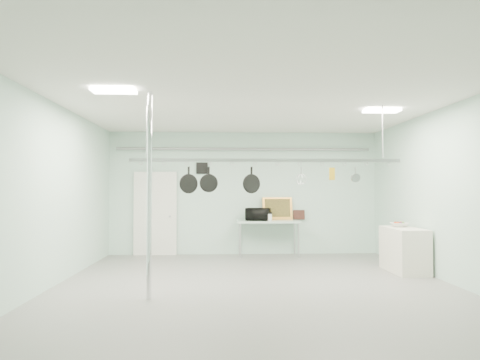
{
  "coord_description": "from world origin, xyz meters",
  "views": [
    {
      "loc": [
        -0.6,
        -7.22,
        1.67
      ],
      "look_at": [
        -0.23,
        1.0,
        1.87
      ],
      "focal_mm": 32.0,
      "sensor_mm": 36.0,
      "label": 1
    }
  ],
  "objects_px": {
    "chrome_pole": "(149,195)",
    "microwave": "(258,214)",
    "skillet_right": "(251,180)",
    "skillet_mid": "(209,179)",
    "coffee_canister": "(269,217)",
    "skillet_left": "(189,180)",
    "pot_rack": "(266,159)",
    "side_cabinet": "(404,250)",
    "prep_table": "(268,223)",
    "fruit_bowl": "(399,225)"
  },
  "relations": [
    {
      "from": "chrome_pole",
      "to": "microwave",
      "type": "height_order",
      "value": "chrome_pole"
    },
    {
      "from": "skillet_right",
      "to": "skillet_mid",
      "type": "bearing_deg",
      "value": 155.92
    },
    {
      "from": "coffee_canister",
      "to": "skillet_left",
      "type": "height_order",
      "value": "skillet_left"
    },
    {
      "from": "pot_rack",
      "to": "microwave",
      "type": "bearing_deg",
      "value": 87.57
    },
    {
      "from": "side_cabinet",
      "to": "skillet_mid",
      "type": "distance_m",
      "value": 4.35
    },
    {
      "from": "side_cabinet",
      "to": "skillet_right",
      "type": "height_order",
      "value": "skillet_right"
    },
    {
      "from": "chrome_pole",
      "to": "prep_table",
      "type": "height_order",
      "value": "chrome_pole"
    },
    {
      "from": "skillet_left",
      "to": "skillet_right",
      "type": "height_order",
      "value": "same"
    },
    {
      "from": "chrome_pole",
      "to": "side_cabinet",
      "type": "height_order",
      "value": "chrome_pole"
    },
    {
      "from": "coffee_canister",
      "to": "skillet_right",
      "type": "distance_m",
      "value": 3.31
    },
    {
      "from": "prep_table",
      "to": "pot_rack",
      "type": "relative_size",
      "value": 0.33
    },
    {
      "from": "pot_rack",
      "to": "skillet_mid",
      "type": "bearing_deg",
      "value": 180.0
    },
    {
      "from": "pot_rack",
      "to": "microwave",
      "type": "relative_size",
      "value": 8.38
    },
    {
      "from": "prep_table",
      "to": "skillet_left",
      "type": "height_order",
      "value": "skillet_left"
    },
    {
      "from": "side_cabinet",
      "to": "coffee_canister",
      "type": "relative_size",
      "value": 6.75
    },
    {
      "from": "prep_table",
      "to": "pot_rack",
      "type": "height_order",
      "value": "pot_rack"
    },
    {
      "from": "fruit_bowl",
      "to": "skillet_left",
      "type": "relative_size",
      "value": 0.77
    },
    {
      "from": "skillet_right",
      "to": "prep_table",
      "type": "bearing_deg",
      "value": 54.58
    },
    {
      "from": "side_cabinet",
      "to": "skillet_right",
      "type": "distance_m",
      "value": 3.67
    },
    {
      "from": "skillet_left",
      "to": "fruit_bowl",
      "type": "bearing_deg",
      "value": -9.4
    },
    {
      "from": "fruit_bowl",
      "to": "skillet_mid",
      "type": "xyz_separation_m",
      "value": [
        -3.97,
        -1.34,
        0.93
      ]
    },
    {
      "from": "chrome_pole",
      "to": "skillet_right",
      "type": "distance_m",
      "value": 1.89
    },
    {
      "from": "prep_table",
      "to": "coffee_canister",
      "type": "relative_size",
      "value": 9.0
    },
    {
      "from": "skillet_left",
      "to": "skillet_mid",
      "type": "height_order",
      "value": "same"
    },
    {
      "from": "coffee_canister",
      "to": "skillet_left",
      "type": "distance_m",
      "value": 3.69
    },
    {
      "from": "prep_table",
      "to": "microwave",
      "type": "xyz_separation_m",
      "value": [
        -0.26,
        -0.03,
        0.23
      ]
    },
    {
      "from": "chrome_pole",
      "to": "skillet_mid",
      "type": "relative_size",
      "value": 7.54
    },
    {
      "from": "fruit_bowl",
      "to": "skillet_right",
      "type": "relative_size",
      "value": 0.78
    },
    {
      "from": "chrome_pole",
      "to": "pot_rack",
      "type": "distance_m",
      "value": 2.19
    },
    {
      "from": "coffee_canister",
      "to": "skillet_right",
      "type": "height_order",
      "value": "skillet_right"
    },
    {
      "from": "skillet_mid",
      "to": "side_cabinet",
      "type": "bearing_deg",
      "value": 22.67
    },
    {
      "from": "microwave",
      "to": "coffee_canister",
      "type": "height_order",
      "value": "microwave"
    },
    {
      "from": "prep_table",
      "to": "chrome_pole",
      "type": "bearing_deg",
      "value": -118.71
    },
    {
      "from": "fruit_bowl",
      "to": "skillet_left",
      "type": "distance_m",
      "value": 4.61
    },
    {
      "from": "side_cabinet",
      "to": "skillet_left",
      "type": "relative_size",
      "value": 2.52
    },
    {
      "from": "fruit_bowl",
      "to": "skillet_left",
      "type": "xyz_separation_m",
      "value": [
        -4.32,
        -1.34,
        0.9
      ]
    },
    {
      "from": "microwave",
      "to": "pot_rack",
      "type": "bearing_deg",
      "value": 107.36
    },
    {
      "from": "side_cabinet",
      "to": "pot_rack",
      "type": "relative_size",
      "value": 0.25
    },
    {
      "from": "prep_table",
      "to": "pot_rack",
      "type": "xyz_separation_m",
      "value": [
        -0.4,
        -3.3,
        1.4
      ]
    },
    {
      "from": "fruit_bowl",
      "to": "prep_table",
      "type": "bearing_deg",
      "value": 142.5
    },
    {
      "from": "fruit_bowl",
      "to": "skillet_right",
      "type": "bearing_deg",
      "value": -157.36
    },
    {
      "from": "microwave",
      "to": "skillet_right",
      "type": "bearing_deg",
      "value": 102.81
    },
    {
      "from": "pot_rack",
      "to": "skillet_left",
      "type": "distance_m",
      "value": 1.42
    },
    {
      "from": "prep_table",
      "to": "microwave",
      "type": "relative_size",
      "value": 2.79
    },
    {
      "from": "skillet_mid",
      "to": "skillet_left",
      "type": "bearing_deg",
      "value": -172.83
    },
    {
      "from": "chrome_pole",
      "to": "coffee_canister",
      "type": "xyz_separation_m",
      "value": [
        2.3,
        4.03,
        -0.61
      ]
    },
    {
      "from": "fruit_bowl",
      "to": "skillet_right",
      "type": "distance_m",
      "value": 3.6
    },
    {
      "from": "coffee_canister",
      "to": "fruit_bowl",
      "type": "xyz_separation_m",
      "value": [
        2.55,
        -1.79,
        -0.05
      ]
    },
    {
      "from": "coffee_canister",
      "to": "side_cabinet",
      "type": "bearing_deg",
      "value": -38.49
    },
    {
      "from": "microwave",
      "to": "skillet_mid",
      "type": "xyz_separation_m",
      "value": [
        -1.15,
        -3.27,
        0.81
      ]
    }
  ]
}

